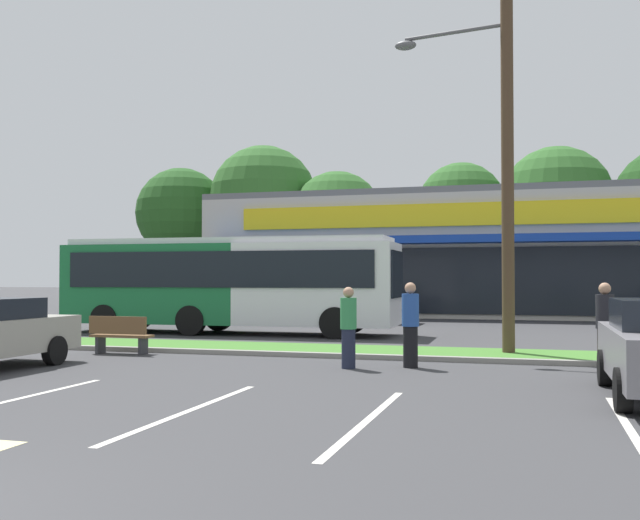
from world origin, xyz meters
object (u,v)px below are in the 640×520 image
object	(u,v)px
city_bus	(229,282)
car_3	(218,304)
bus_stop_bench	(120,334)
pedestrian_mid	(410,325)
pedestrian_far	(348,327)
car_2	(361,305)
pedestrian_by_pole	(605,327)
utility_pole	(502,111)

from	to	relation	value
city_bus	car_3	size ratio (longest dim) A/B	2.81
bus_stop_bench	pedestrian_mid	size ratio (longest dim) A/B	0.88
bus_stop_bench	pedestrian_far	distance (m)	6.33
car_2	pedestrian_mid	distance (m)	15.07
car_3	pedestrian_far	bearing A→B (deg)	123.34
bus_stop_bench	pedestrian_by_pole	size ratio (longest dim) A/B	0.88
city_bus	pedestrian_mid	bearing A→B (deg)	-46.84
city_bus	pedestrian_far	bearing A→B (deg)	-53.80
bus_stop_bench	car_3	distance (m)	13.61
car_2	pedestrian_by_pole	world-z (taller)	pedestrian_by_pole
utility_pole	city_bus	distance (m)	11.34
pedestrian_far	car_2	bearing A→B (deg)	-139.68
utility_pole	bus_stop_bench	xyz separation A→B (m)	(-9.25, -2.00, -5.47)
car_2	pedestrian_by_pole	bearing A→B (deg)	120.89
bus_stop_bench	car_3	xyz separation A→B (m)	(-3.27, 13.21, 0.28)
city_bus	bus_stop_bench	size ratio (longest dim) A/B	7.30
utility_pole	car_3	distance (m)	17.59
pedestrian_by_pole	pedestrian_mid	world-z (taller)	same
city_bus	pedestrian_by_pole	xyz separation A→B (m)	(11.41, -7.17, -0.85)
city_bus	pedestrian_far	xyz separation A→B (m)	(6.26, -8.12, -0.90)
pedestrian_by_pole	pedestrian_far	size ratio (longest dim) A/B	1.06
utility_pole	pedestrian_by_pole	bearing A→B (deg)	-46.88
city_bus	pedestrian_mid	world-z (taller)	city_bus
pedestrian_mid	pedestrian_far	xyz separation A→B (m)	(-1.23, -0.52, -0.05)
pedestrian_far	bus_stop_bench	bearing A→B (deg)	-72.68
car_2	pedestrian_far	bearing A→B (deg)	102.11
pedestrian_by_pole	pedestrian_far	bearing A→B (deg)	102.49
utility_pole	car_2	size ratio (longest dim) A/B	2.48
utility_pole	car_2	xyz separation A→B (m)	(-6.25, 11.73, -5.21)
utility_pole	car_3	world-z (taller)	utility_pole
car_2	pedestrian_mid	size ratio (longest dim) A/B	2.50
city_bus	car_2	world-z (taller)	city_bus
utility_pole	bus_stop_bench	distance (m)	10.93
pedestrian_by_pole	bus_stop_bench	bearing A→B (deg)	90.83
bus_stop_bench	car_2	distance (m)	14.05
bus_stop_bench	car_2	size ratio (longest dim) A/B	0.35
utility_pole	pedestrian_by_pole	distance (m)	5.92
car_3	pedestrian_by_pole	distance (m)	19.87
pedestrian_by_pole	pedestrian_mid	bearing A→B (deg)	98.27
pedestrian_far	city_bus	bearing A→B (deg)	-114.18
utility_pole	car_2	world-z (taller)	utility_pole
car_2	pedestrian_mid	world-z (taller)	pedestrian_mid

